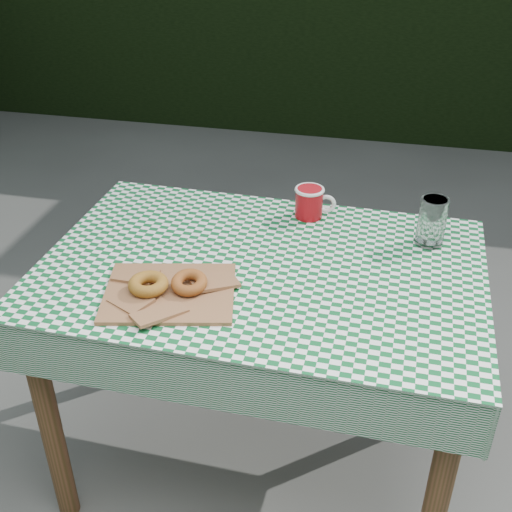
{
  "coord_description": "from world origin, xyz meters",
  "views": [
    {
      "loc": [
        0.35,
        -1.46,
        1.67
      ],
      "look_at": [
        0.03,
        -0.06,
        0.79
      ],
      "focal_mm": 45.06,
      "sensor_mm": 36.0,
      "label": 1
    }
  ],
  "objects_px": {
    "coffee_mug": "(309,202)",
    "drinking_glass": "(432,222)",
    "paper_bag": "(169,292)",
    "table": "(260,373)"
  },
  "relations": [
    {
      "from": "table",
      "to": "coffee_mug",
      "type": "relative_size",
      "value": 6.95
    },
    {
      "from": "table",
      "to": "drinking_glass",
      "type": "xyz_separation_m",
      "value": [
        0.44,
        0.21,
        0.45
      ]
    },
    {
      "from": "paper_bag",
      "to": "drinking_glass",
      "type": "height_order",
      "value": "drinking_glass"
    },
    {
      "from": "table",
      "to": "drinking_glass",
      "type": "bearing_deg",
      "value": 27.35
    },
    {
      "from": "table",
      "to": "drinking_glass",
      "type": "relative_size",
      "value": 8.26
    },
    {
      "from": "table",
      "to": "coffee_mug",
      "type": "distance_m",
      "value": 0.53
    },
    {
      "from": "paper_bag",
      "to": "drinking_glass",
      "type": "xyz_separation_m",
      "value": [
        0.63,
        0.39,
        0.06
      ]
    },
    {
      "from": "paper_bag",
      "to": "coffee_mug",
      "type": "relative_size",
      "value": 1.93
    },
    {
      "from": "coffee_mug",
      "to": "drinking_glass",
      "type": "relative_size",
      "value": 1.19
    },
    {
      "from": "coffee_mug",
      "to": "drinking_glass",
      "type": "distance_m",
      "value": 0.36
    }
  ]
}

